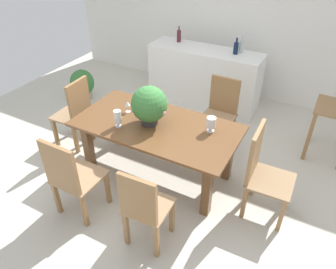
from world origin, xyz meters
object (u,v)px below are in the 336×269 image
object	(u,v)px
chair_far_right	(221,109)
wine_bottle_amber	(241,46)
dining_table	(157,133)
wine_bottle_clear	(236,48)
flower_centerpiece	(149,105)
chair_near_right	(144,207)
wine_bottle_green	(179,36)
wine_glass	(127,104)
side_table	(333,121)
potted_plant_floor	(82,84)
kitchen_counter	(204,77)
crystal_vase_center_near	(211,123)
chair_foot_end	(262,169)
chair_head_end	(76,111)
crystal_vase_left	(118,117)
chair_near_left	(71,176)

from	to	relation	value
chair_far_right	wine_bottle_amber	xyz separation A→B (m)	(-0.14, 1.10, 0.52)
dining_table	wine_bottle_amber	distance (m)	2.17
wine_bottle_clear	flower_centerpiece	bearing A→B (deg)	-99.25
dining_table	chair_near_right	size ratio (longest dim) A/B	1.99
wine_bottle_green	wine_glass	bearing A→B (deg)	-81.16
wine_bottle_clear	wine_glass	bearing A→B (deg)	-110.13
chair_near_right	side_table	distance (m)	2.77
flower_centerpiece	potted_plant_floor	xyz separation A→B (m)	(-2.06, 1.11, -0.70)
flower_centerpiece	kitchen_counter	world-z (taller)	flower_centerpiece
chair_far_right	crystal_vase_center_near	world-z (taller)	chair_far_right
kitchen_counter	wine_glass	bearing A→B (deg)	-96.85
kitchen_counter	wine_bottle_green	bearing A→B (deg)	168.69
dining_table	chair_foot_end	world-z (taller)	chair_foot_end
chair_near_right	potted_plant_floor	xyz separation A→B (m)	(-2.58, 2.09, -0.25)
wine_bottle_green	potted_plant_floor	size ratio (longest dim) A/B	0.49
chair_near_right	crystal_vase_center_near	world-z (taller)	chair_near_right
chair_head_end	wine_bottle_amber	size ratio (longest dim) A/B	3.81
wine_glass	wine_bottle_clear	size ratio (longest dim) A/B	0.59
crystal_vase_left	crystal_vase_center_near	distance (m)	1.05
chair_foot_end	crystal_vase_center_near	size ratio (longest dim) A/B	5.85
dining_table	chair_near_left	bearing A→B (deg)	-113.16
kitchen_counter	side_table	size ratio (longest dim) A/B	2.47
chair_foot_end	flower_centerpiece	world-z (taller)	flower_centerpiece
dining_table	kitchen_counter	bearing A→B (deg)	96.66
kitchen_counter	wine_bottle_green	world-z (taller)	wine_bottle_green
chair_near_right	side_table	size ratio (longest dim) A/B	1.29
dining_table	crystal_vase_center_near	distance (m)	0.67
chair_near_left	chair_foot_end	distance (m)	1.97
side_table	kitchen_counter	bearing A→B (deg)	164.92
chair_near_left	flower_centerpiece	bearing A→B (deg)	-108.71
dining_table	chair_near_left	distance (m)	1.10
side_table	wine_glass	bearing A→B (deg)	-149.65
flower_centerpiece	crystal_vase_center_near	size ratio (longest dim) A/B	2.60
chair_head_end	side_table	size ratio (longest dim) A/B	1.36
crystal_vase_left	wine_bottle_green	xyz separation A→B (m)	(-0.40, 2.30, 0.21)
kitchen_counter	side_table	xyz separation A→B (m)	(2.04, -0.55, 0.06)
chair_foot_end	potted_plant_floor	world-z (taller)	chair_foot_end
chair_near_left	wine_bottle_clear	size ratio (longest dim) A/B	4.03
wine_bottle_clear	chair_far_right	bearing A→B (deg)	-79.41
chair_near_left	flower_centerpiece	xyz separation A→B (m)	(0.35, 1.00, 0.42)
chair_near_left	kitchen_counter	world-z (taller)	chair_near_left
wine_bottle_clear	chair_near_right	bearing A→B (deg)	-86.37
chair_near_left	wine_glass	xyz separation A→B (m)	(-0.02, 1.09, 0.29)
chair_foot_end	crystal_vase_left	distance (m)	1.67
crystal_vase_center_near	side_table	world-z (taller)	crystal_vase_center_near
chair_near_left	crystal_vase_left	world-z (taller)	chair_near_left
chair_near_left	kitchen_counter	distance (m)	2.97
flower_centerpiece	wine_bottle_clear	size ratio (longest dim) A/B	1.86
crystal_vase_left	potted_plant_floor	xyz separation A→B (m)	(-1.78, 1.33, -0.58)
wine_glass	dining_table	bearing A→B (deg)	-10.15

